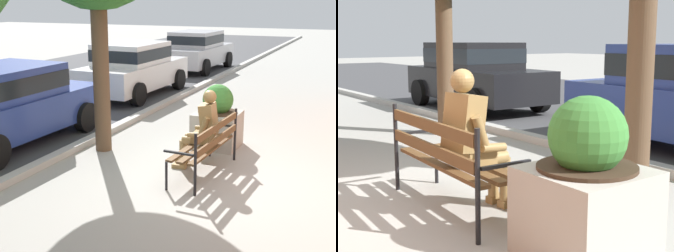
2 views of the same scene
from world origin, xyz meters
The scene contains 8 objects.
ground_plane centered at (0.00, 0.00, 0.00)m, with size 80.00×80.00×0.00m, color #9E9B93.
curb_stone centered at (0.00, 2.90, 0.06)m, with size 60.00×0.20×0.12m, color #B2AFA8.
park_bench centered at (0.14, 0.17, 0.54)m, with size 1.83×0.64×0.95m.
bronze_statue_seated centered at (0.36, 0.38, 0.67)m, with size 0.62×0.79×1.37m.
concrete_planter centered at (1.66, 0.50, 0.52)m, with size 0.84×0.84×1.23m.
parked_car_blue centered at (0.19, 4.34, 0.84)m, with size 4.16×2.03×1.56m.
parked_car_white centered at (5.54, 4.34, 0.84)m, with size 4.16×2.03×1.56m.
parked_car_silver centered at (11.06, 4.34, 0.84)m, with size 4.16×2.03×1.56m.
Camera 1 is at (-6.72, -2.10, 2.80)m, focal length 49.84 mm.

